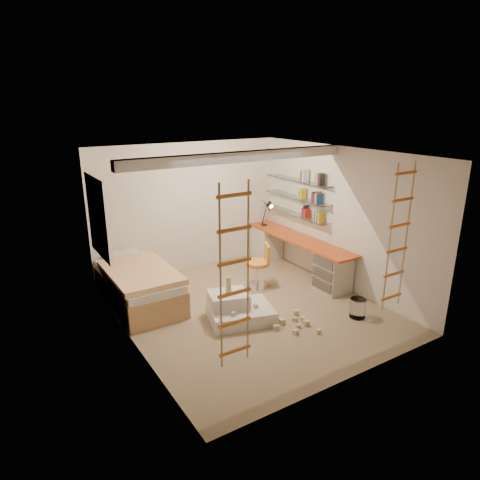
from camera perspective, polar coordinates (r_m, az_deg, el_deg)
floor at (r=7.31m, az=1.26°, el=-9.23°), size 4.50×4.50×0.00m
ceiling_beam at (r=6.80m, az=0.00°, el=11.04°), size 4.00×0.18×0.16m
window_frame at (r=7.34m, az=-18.35°, el=2.91°), size 0.06×1.15×1.35m
window_blind at (r=7.34m, az=-18.05°, el=2.96°), size 0.02×1.00×1.20m
rope_ladder_left at (r=4.67m, az=-0.74°, el=-5.05°), size 0.41×0.04×2.13m
rope_ladder_right at (r=6.41m, az=20.35°, el=0.27°), size 0.41×0.04×2.13m
waste_bin at (r=7.25m, az=15.44°, el=-8.74°), size 0.26×0.26×0.32m
desk at (r=8.73m, az=7.63°, el=-1.85°), size 0.56×2.80×0.75m
shelves at (r=8.72m, az=7.59°, el=5.63°), size 0.25×1.80×0.71m
bed at (r=7.60m, az=-13.35°, el=-5.89°), size 1.02×2.00×0.69m
task_lamp at (r=9.22m, az=3.81°, el=4.10°), size 0.14×0.36×0.57m
swivel_chair at (r=7.98m, az=2.47°, el=-4.31°), size 0.68×0.68×0.86m
play_platform at (r=6.93m, az=-0.39°, el=-9.23°), size 1.16×1.01×0.44m
toy_blocks at (r=6.83m, az=4.35°, el=-9.49°), size 1.16×1.22×0.71m
books at (r=8.70m, az=7.62°, el=6.30°), size 0.14×0.58×0.92m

